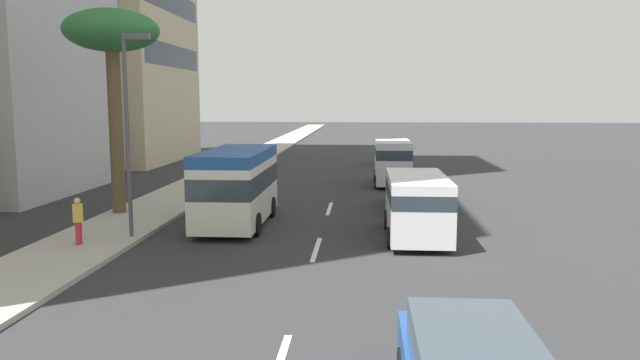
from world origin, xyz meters
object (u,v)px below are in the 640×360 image
(van_third, at_px, (393,160))
(street_lamp, at_px, (130,113))
(minibus_fifth, at_px, (237,184))
(car_sixth, at_px, (411,193))
(pedestrian_near_lamp, at_px, (78,219))
(car_second, at_px, (390,155))
(palm_tree, at_px, (112,38))
(van_fourth, at_px, (417,202))
(pedestrian_mid_block, at_px, (198,170))

(van_third, bearing_deg, street_lamp, 146.87)
(minibus_fifth, distance_m, car_sixth, 8.18)
(minibus_fifth, relative_size, street_lamp, 0.90)
(street_lamp, bearing_deg, car_sixth, -55.20)
(minibus_fifth, relative_size, pedestrian_near_lamp, 4.03)
(car_sixth, distance_m, street_lamp, 12.78)
(pedestrian_near_lamp, bearing_deg, van_third, -151.27)
(car_sixth, bearing_deg, car_second, 0.27)
(van_third, height_order, palm_tree, palm_tree)
(van_fourth, distance_m, pedestrian_mid_block, 14.54)
(street_lamp, bearing_deg, minibus_fifth, -46.20)
(van_fourth, distance_m, street_lamp, 10.37)
(van_fourth, bearing_deg, van_third, 1.01)
(street_lamp, bearing_deg, pedestrian_near_lamp, 132.99)
(street_lamp, bearing_deg, van_fourth, -83.53)
(car_sixth, xyz_separation_m, pedestrian_near_lamp, (-8.26, 11.42, 0.26))
(car_sixth, height_order, street_lamp, street_lamp)
(van_third, height_order, van_fourth, van_third)
(car_second, xyz_separation_m, van_third, (-11.32, 0.38, 0.71))
(car_second, height_order, pedestrian_near_lamp, pedestrian_near_lamp)
(pedestrian_mid_block, bearing_deg, pedestrian_near_lamp, 11.31)
(palm_tree, bearing_deg, car_sixth, -78.36)
(van_fourth, xyz_separation_m, car_sixth, (5.87, -0.23, -0.54))
(car_second, distance_m, pedestrian_mid_block, 18.44)
(street_lamp, bearing_deg, palm_tree, 28.19)
(car_second, bearing_deg, palm_tree, 150.26)
(palm_tree, bearing_deg, car_second, -29.74)
(van_fourth, height_order, street_lamp, street_lamp)
(pedestrian_near_lamp, relative_size, pedestrian_mid_block, 0.85)
(car_second, relative_size, street_lamp, 0.69)
(car_second, relative_size, pedestrian_near_lamp, 3.08)
(minibus_fifth, xyz_separation_m, street_lamp, (-2.89, 3.02, 2.81))
(car_second, height_order, pedestrian_mid_block, pedestrian_mid_block)
(van_fourth, height_order, pedestrian_near_lamp, van_fourth)
(car_second, height_order, car_sixth, car_second)
(minibus_fifth, distance_m, pedestrian_near_lamp, 6.09)
(pedestrian_near_lamp, height_order, pedestrian_mid_block, pedestrian_mid_block)
(palm_tree, relative_size, street_lamp, 1.21)
(pedestrian_near_lamp, xyz_separation_m, palm_tree, (5.70, 1.00, 6.37))
(palm_tree, bearing_deg, van_third, -49.37)
(palm_tree, height_order, street_lamp, palm_tree)
(minibus_fifth, xyz_separation_m, palm_tree, (1.53, 5.39, 5.75))
(car_second, bearing_deg, pedestrian_mid_block, 144.28)
(minibus_fifth, height_order, pedestrian_near_lamp, minibus_fifth)
(car_second, distance_m, palm_tree, 25.72)
(car_sixth, height_order, pedestrian_mid_block, pedestrian_mid_block)
(minibus_fifth, bearing_deg, palm_tree, -105.87)
(van_fourth, distance_m, palm_tree, 14.02)
(van_fourth, relative_size, pedestrian_mid_block, 2.82)
(car_sixth, bearing_deg, van_third, 3.46)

